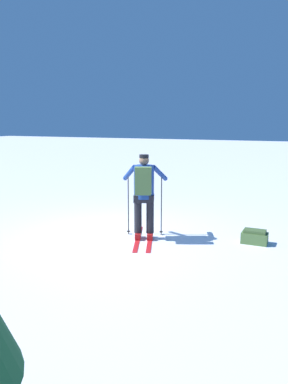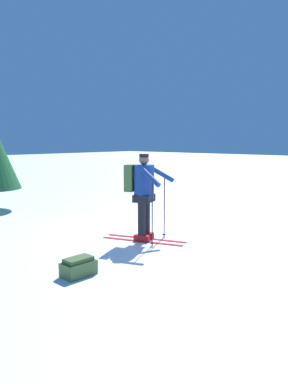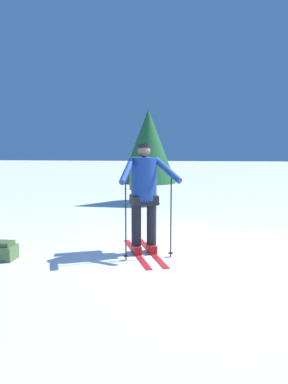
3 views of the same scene
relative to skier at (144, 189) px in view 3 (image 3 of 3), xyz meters
The scene contains 3 objects.
ground_plane 1.22m from the skier, 95.78° to the left, with size 80.00×80.00×0.00m, color white.
skier is the anchor object (origin of this frame).
pine_tree 5.33m from the skier, behind, with size 1.64×1.64×2.73m.
Camera 3 is at (5.73, -0.00, 1.63)m, focal length 35.00 mm.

